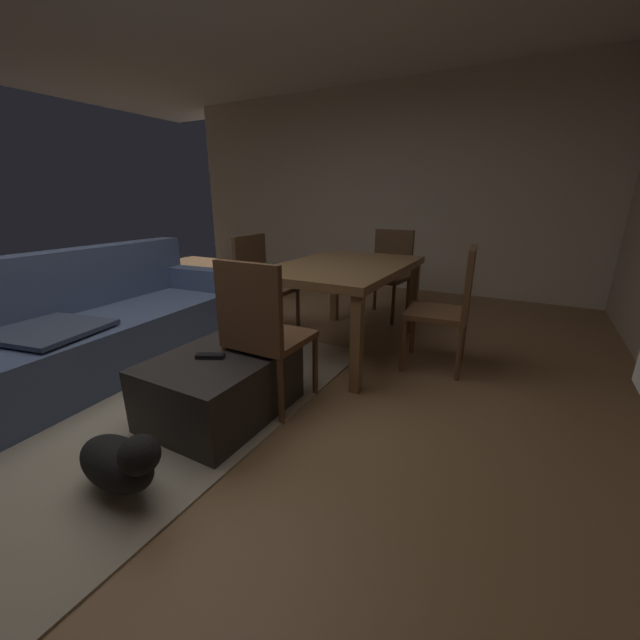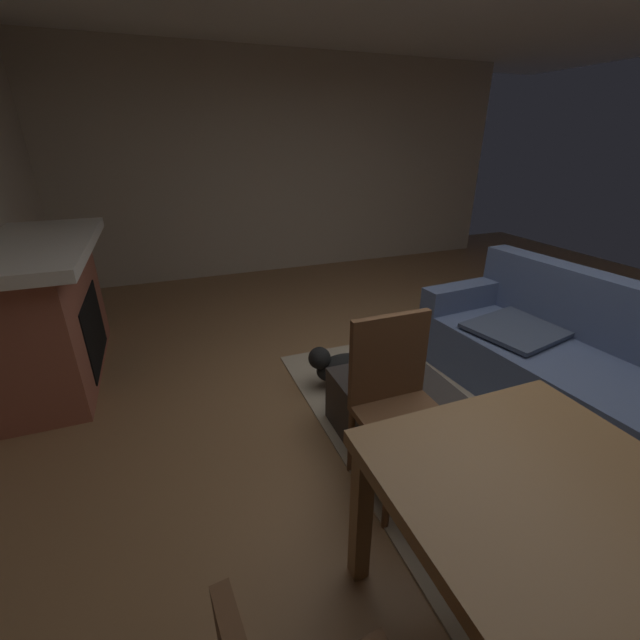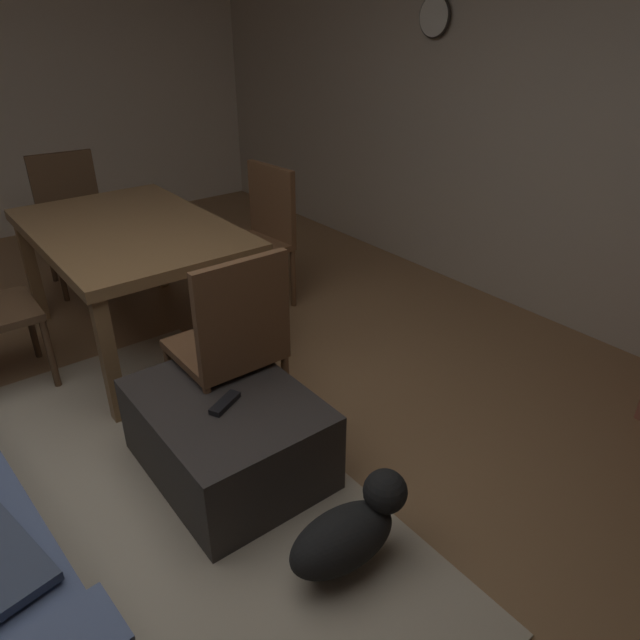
# 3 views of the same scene
# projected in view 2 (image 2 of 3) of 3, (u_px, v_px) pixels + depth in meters

# --- Properties ---
(floor) EXTENTS (9.38, 9.38, 0.00)m
(floor) POSITION_uv_depth(u_px,v_px,m) (466.00, 425.00, 2.70)
(floor) COLOR olive
(wall_left) EXTENTS (0.12, 6.32, 2.73)m
(wall_left) POSITION_uv_depth(u_px,v_px,m) (286.00, 168.00, 5.48)
(wall_left) COLOR #B7A893
(wall_left) RESTS_ON ground
(area_rug) EXTENTS (2.60, 2.00, 0.01)m
(area_rug) POSITION_uv_depth(u_px,v_px,m) (479.00, 420.00, 2.74)
(area_rug) COLOR tan
(area_rug) RESTS_ON ground
(fireplace) EXTENTS (1.75, 0.76, 1.07)m
(fireplace) POSITION_uv_depth(u_px,v_px,m) (46.00, 312.00, 3.06)
(fireplace) COLOR #9E5642
(fireplace) RESTS_ON ground
(couch) EXTENTS (2.20, 1.02, 0.89)m
(couch) POSITION_uv_depth(u_px,v_px,m) (576.00, 368.00, 2.77)
(couch) COLOR #4C5B7F
(couch) RESTS_ON ground
(ottoman_coffee_table) EXTENTS (0.83, 0.63, 0.38)m
(ottoman_coffee_table) POSITION_uv_depth(u_px,v_px,m) (400.00, 419.00, 2.46)
(ottoman_coffee_table) COLOR #2D2826
(ottoman_coffee_table) RESTS_ON ground
(tv_remote) EXTENTS (0.12, 0.17, 0.02)m
(tv_remote) POSITION_uv_depth(u_px,v_px,m) (402.00, 385.00, 2.42)
(tv_remote) COLOR black
(tv_remote) RESTS_ON ottoman_coffee_table
(dining_table) EXTENTS (1.49, 0.97, 0.74)m
(dining_table) POSITION_uv_depth(u_px,v_px,m) (626.00, 583.00, 1.08)
(dining_table) COLOR brown
(dining_table) RESTS_ON ground
(dining_chair_west) EXTENTS (0.44, 0.44, 0.93)m
(dining_chair_west) POSITION_uv_depth(u_px,v_px,m) (397.00, 395.00, 2.10)
(dining_chair_west) COLOR brown
(dining_chair_west) RESTS_ON ground
(small_dog) EXTENTS (0.24, 0.49, 0.31)m
(small_dog) POSITION_uv_depth(u_px,v_px,m) (340.00, 366.00, 3.05)
(small_dog) COLOR black
(small_dog) RESTS_ON ground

